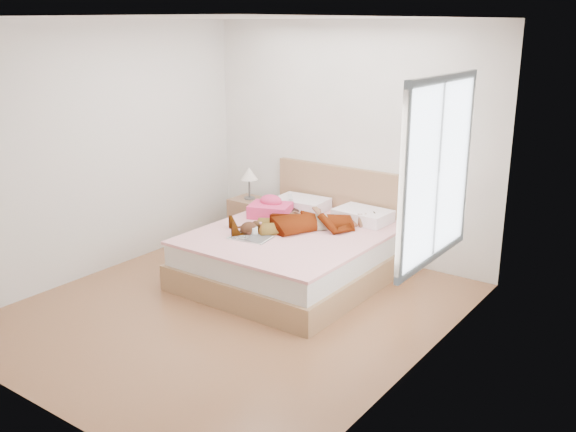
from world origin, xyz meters
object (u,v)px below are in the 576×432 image
object	(u,v)px
bed	(298,251)
magazine	(250,237)
towel	(270,208)
coffee_mug	(254,231)
nightstand	(250,216)
plush_toy	(250,228)
phone	(290,197)
woman	(307,218)

from	to	relation	value
bed	magazine	bearing A→B (deg)	-114.03
towel	coffee_mug	world-z (taller)	towel
nightstand	towel	bearing A→B (deg)	-33.24
towel	plush_toy	bearing A→B (deg)	-70.91
magazine	nightstand	xyz separation A→B (m)	(-0.94, 1.13, -0.22)
magazine	bed	bearing A→B (deg)	65.97
coffee_mug	phone	bearing A→B (deg)	102.57
phone	coffee_mug	world-z (taller)	phone
woman	towel	xyz separation A→B (m)	(-0.58, 0.13, -0.02)
woman	bed	xyz separation A→B (m)	(-0.06, -0.07, -0.35)
woman	towel	bearing A→B (deg)	-148.44
phone	coffee_mug	size ratio (longest dim) A/B	0.78
bed	nightstand	world-z (taller)	bed
woman	phone	xyz separation A→B (m)	(-0.50, 0.40, 0.06)
plush_toy	nightstand	distance (m)	1.38
coffee_mug	towel	bearing A→B (deg)	113.77
phone	bed	world-z (taller)	bed
woman	nightstand	bearing A→B (deg)	-160.00
coffee_mug	plush_toy	xyz separation A→B (m)	(-0.06, 0.01, 0.03)
phone	bed	xyz separation A→B (m)	(0.44, -0.47, -0.41)
plush_toy	nightstand	size ratio (longest dim) A/B	0.28
nightstand	bed	bearing A→B (deg)	-28.27
bed	plush_toy	distance (m)	0.60
coffee_mug	nightstand	bearing A→B (deg)	131.16
nightstand	woman	bearing A→B (deg)	-24.33
magazine	coffee_mug	size ratio (longest dim) A/B	3.80
bed	coffee_mug	size ratio (longest dim) A/B	17.87
plush_toy	coffee_mug	bearing A→B (deg)	-8.28
bed	nightstand	distance (m)	1.32
phone	magazine	xyz separation A→B (m)	(0.22, -0.98, -0.16)
magazine	nightstand	bearing A→B (deg)	129.51
towel	coffee_mug	xyz separation A→B (m)	(0.28, -0.63, -0.05)
towel	coffee_mug	size ratio (longest dim) A/B	4.55
magazine	plush_toy	bearing A→B (deg)	130.68
woman	magazine	world-z (taller)	woman
bed	plush_toy	xyz separation A→B (m)	(-0.31, -0.42, 0.30)
towel	coffee_mug	distance (m)	0.69
magazine	towel	bearing A→B (deg)	112.40
phone	coffee_mug	bearing A→B (deg)	-123.10
towel	phone	bearing A→B (deg)	74.00
woman	bed	world-z (taller)	bed
woman	plush_toy	distance (m)	0.61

